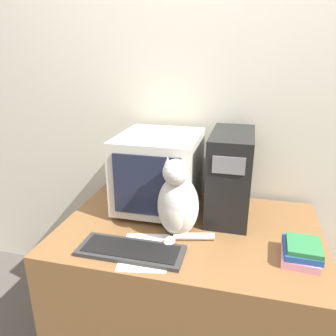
# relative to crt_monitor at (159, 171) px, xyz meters

# --- Properties ---
(wall_back) EXTENTS (7.00, 0.05, 2.50)m
(wall_back) POSITION_rel_crt_monitor_xyz_m (0.21, 0.32, 0.30)
(wall_back) COLOR beige
(wall_back) RESTS_ON ground_plane
(desk) EXTENTS (1.31, 0.87, 0.73)m
(desk) POSITION_rel_crt_monitor_xyz_m (0.21, -0.18, -0.59)
(desk) COLOR brown
(desk) RESTS_ON ground_plane
(crt_monitor) EXTENTS (0.43, 0.47, 0.43)m
(crt_monitor) POSITION_rel_crt_monitor_xyz_m (0.00, 0.00, 0.00)
(crt_monitor) COLOR beige
(crt_monitor) RESTS_ON desk
(computer_tower) EXTENTS (0.21, 0.44, 0.46)m
(computer_tower) POSITION_rel_crt_monitor_xyz_m (0.39, 0.02, 0.01)
(computer_tower) COLOR black
(computer_tower) RESTS_ON desk
(keyboard) EXTENTS (0.48, 0.18, 0.02)m
(keyboard) POSITION_rel_crt_monitor_xyz_m (-0.00, -0.46, -0.21)
(keyboard) COLOR #2D2D2D
(keyboard) RESTS_ON desk
(cat) EXTENTS (0.30, 0.25, 0.40)m
(cat) POSITION_rel_crt_monitor_xyz_m (0.16, -0.27, -0.05)
(cat) COLOR silver
(cat) RESTS_ON desk
(book_stack) EXTENTS (0.17, 0.20, 0.08)m
(book_stack) POSITION_rel_crt_monitor_xyz_m (0.72, -0.33, -0.18)
(book_stack) COLOR pink
(book_stack) RESTS_ON desk
(pen) EXTENTS (0.15, 0.05, 0.01)m
(pen) POSITION_rel_crt_monitor_xyz_m (-0.10, -0.39, -0.22)
(pen) COLOR navy
(pen) RESTS_ON desk
(paper_sheet) EXTENTS (0.26, 0.33, 0.00)m
(paper_sheet) POSITION_rel_crt_monitor_xyz_m (0.06, -0.44, -0.22)
(paper_sheet) COLOR white
(paper_sheet) RESTS_ON desk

